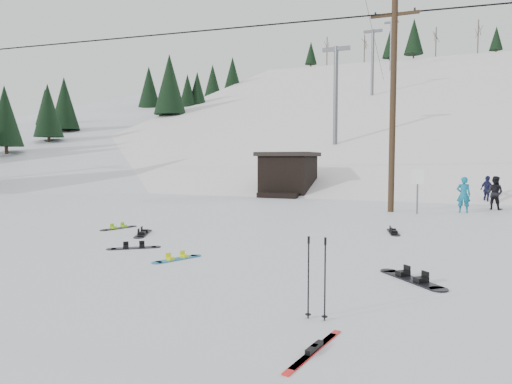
% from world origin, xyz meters
% --- Properties ---
extents(ground, '(200.00, 200.00, 0.00)m').
position_xyz_m(ground, '(0.00, 0.00, 0.00)').
color(ground, silver).
rests_on(ground, ground).
extents(ski_slope, '(60.00, 85.24, 65.97)m').
position_xyz_m(ski_slope, '(0.00, 55.00, -12.00)').
color(ski_slope, white).
rests_on(ski_slope, ground).
extents(ridge_left, '(47.54, 95.03, 58.38)m').
position_xyz_m(ridge_left, '(-36.00, 48.00, -11.00)').
color(ridge_left, silver).
rests_on(ridge_left, ground).
extents(treeline_left, '(20.00, 64.00, 10.00)m').
position_xyz_m(treeline_left, '(-34.00, 40.00, 0.00)').
color(treeline_left, black).
rests_on(treeline_left, ground).
extents(treeline_crest, '(50.00, 6.00, 10.00)m').
position_xyz_m(treeline_crest, '(0.00, 86.00, 0.00)').
color(treeline_crest, black).
rests_on(treeline_crest, ski_slope).
extents(utility_pole, '(2.00, 0.26, 9.00)m').
position_xyz_m(utility_pole, '(2.00, 14.00, 4.68)').
color(utility_pole, '#3A2819').
rests_on(utility_pole, ground).
extents(trail_sign, '(0.50, 0.09, 1.85)m').
position_xyz_m(trail_sign, '(3.10, 13.58, 1.27)').
color(trail_sign, '#595B60').
rests_on(trail_sign, ground).
extents(lift_hut, '(3.40, 4.10, 2.75)m').
position_xyz_m(lift_hut, '(-5.00, 20.94, 1.36)').
color(lift_hut, black).
rests_on(lift_hut, ground).
extents(lift_tower_near, '(2.20, 0.36, 8.00)m').
position_xyz_m(lift_tower_near, '(-4.00, 30.00, 7.86)').
color(lift_tower_near, '#595B60').
rests_on(lift_tower_near, ski_slope).
extents(lift_tower_mid, '(2.20, 0.36, 8.00)m').
position_xyz_m(lift_tower_mid, '(-4.00, 50.00, 14.36)').
color(lift_tower_mid, '#595B60').
rests_on(lift_tower_mid, ski_slope).
extents(lift_tower_far, '(2.20, 0.36, 8.00)m').
position_xyz_m(lift_tower_far, '(-4.00, 70.00, 20.86)').
color(lift_tower_far, '#595B60').
rests_on(lift_tower_far, ski_slope).
extents(hero_snowboard, '(0.66, 1.21, 0.09)m').
position_xyz_m(hero_snowboard, '(-1.47, 2.22, 0.02)').
color(hero_snowboard, '#1B74B4').
rests_on(hero_snowboard, ground).
extents(hero_skis, '(0.33, 1.45, 0.08)m').
position_xyz_m(hero_skis, '(2.69, -1.44, 0.02)').
color(hero_skis, red).
rests_on(hero_skis, ground).
extents(ski_poles, '(0.32, 0.09, 1.18)m').
position_xyz_m(ski_poles, '(2.44, -0.37, 0.60)').
color(ski_poles, black).
rests_on(ski_poles, ground).
extents(board_scatter_a, '(1.13, 0.91, 0.09)m').
position_xyz_m(board_scatter_a, '(-3.19, 2.93, 0.02)').
color(board_scatter_a, black).
rests_on(board_scatter_a, ground).
extents(board_scatter_b, '(0.85, 1.48, 0.11)m').
position_xyz_m(board_scatter_b, '(-4.31, 4.85, 0.03)').
color(board_scatter_b, black).
rests_on(board_scatter_b, ground).
extents(board_scatter_c, '(0.56, 1.34, 0.10)m').
position_xyz_m(board_scatter_c, '(-5.77, 5.52, 0.02)').
color(board_scatter_c, black).
rests_on(board_scatter_c, ground).
extents(board_scatter_d, '(1.27, 1.35, 0.12)m').
position_xyz_m(board_scatter_d, '(3.56, 2.35, 0.03)').
color(board_scatter_d, black).
rests_on(board_scatter_d, ground).
extents(board_scatter_f, '(0.52, 1.42, 0.10)m').
position_xyz_m(board_scatter_f, '(2.68, 8.04, 0.03)').
color(board_scatter_f, black).
rests_on(board_scatter_f, ground).
extents(skier_teal, '(0.57, 0.38, 1.54)m').
position_xyz_m(skier_teal, '(4.91, 14.83, 0.77)').
color(skier_teal, '#0D6683').
rests_on(skier_teal, ground).
extents(skier_dark, '(0.93, 0.86, 1.53)m').
position_xyz_m(skier_dark, '(6.27, 16.65, 0.76)').
color(skier_dark, black).
rests_on(skier_dark, ground).
extents(skier_navy, '(0.82, 0.87, 1.45)m').
position_xyz_m(skier_navy, '(6.21, 19.61, 0.72)').
color(skier_navy, '#191A3E').
rests_on(skier_navy, ground).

